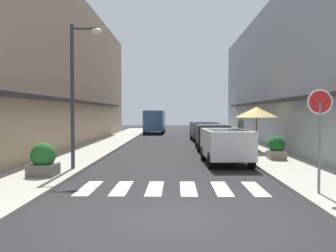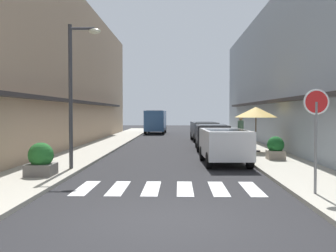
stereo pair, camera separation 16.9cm
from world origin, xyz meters
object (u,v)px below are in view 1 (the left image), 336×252
Objects in this scene: cafe_umbrella at (256,112)px; pedestrian_walking_near at (241,131)px; delivery_van at (155,120)px; round_street_sign at (320,114)px; parked_car_far at (203,129)px; street_lamp at (77,81)px; parked_car_mid at (212,134)px; parked_car_near at (226,142)px; planter_midblock at (277,148)px; planter_corner at (43,160)px.

cafe_umbrella is 2.26m from pedestrian_walking_near.
round_street_sign is (5.83, -30.34, 0.74)m from delivery_van.
cafe_umbrella is at bearing -76.84° from parked_car_far.
parked_car_far is 0.85× the size of street_lamp.
pedestrian_walking_near is (1.64, -0.27, 0.17)m from parked_car_mid.
cafe_umbrella is (2.13, -2.19, 1.26)m from parked_car_mid.
street_lamp is at bearing 149.52° from round_street_sign.
parked_car_near is 6.55m from street_lamp.
street_lamp is (-5.69, -15.51, 2.42)m from parked_car_far.
parked_car_mid is 3.30m from cafe_umbrella.
delivery_van is at bearing 105.95° from planter_midblock.
round_street_sign reaches higher than parked_car_far.
delivery_van is 30.90m from round_street_sign.
cafe_umbrella is at bearing 63.14° from parked_car_near.
street_lamp is at bearing -140.74° from cafe_umbrella.
round_street_sign is 10.66m from cafe_umbrella.
street_lamp reaches higher than round_street_sign.
round_street_sign reaches higher than parked_car_near.
parked_car_far is at bearing 90.00° from parked_car_near.
street_lamp is 8.96m from planter_midblock.
street_lamp is 10.16m from cafe_umbrella.
round_street_sign is 2.61× the size of planter_midblock.
planter_midblock is (2.32, -5.63, -0.31)m from parked_car_mid.
round_street_sign reaches higher than planter_midblock.
round_street_sign is 2.46× the size of planter_corner.
cafe_umbrella is at bearing 93.15° from planter_midblock.
pedestrian_walking_near reaches higher than parked_car_mid.
round_street_sign reaches higher than delivery_van.
planter_corner is at bearing -149.30° from parked_car_near.
pedestrian_walking_near reaches higher than planter_midblock.
street_lamp is 3.25m from planter_corner.
delivery_van is 24.07m from planter_midblock.
parked_car_near is at bearing -90.00° from parked_car_mid.
round_street_sign is at bearing -76.51° from parked_car_near.
cafe_umbrella is 2.32× the size of planter_midblock.
parked_car_near and parked_car_far have the same top height.
pedestrian_walking_near is at bearing 75.01° from parked_car_near.
cafe_umbrella is at bearing -71.94° from delivery_van.
pedestrian_walking_near is (-0.68, 5.36, 0.48)m from planter_midblock.
round_street_sign reaches higher than parked_car_mid.
parked_car_mid reaches higher than planter_midblock.
parked_car_far is at bearing -67.92° from delivery_van.
planter_midblock is at bearing -79.53° from parked_car_far.
delivery_van is (-4.29, 10.57, 0.48)m from parked_car_far.
parked_car_near is 0.74× the size of delivery_van.
parked_car_far is at bearing 100.47° from planter_midblock.
planter_corner is 9.86m from planter_midblock.
parked_car_far is 1.89× the size of cafe_umbrella.
parked_car_far is 4.13× the size of planter_corner.
planter_corner is at bearing 77.47° from pedestrian_walking_near.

